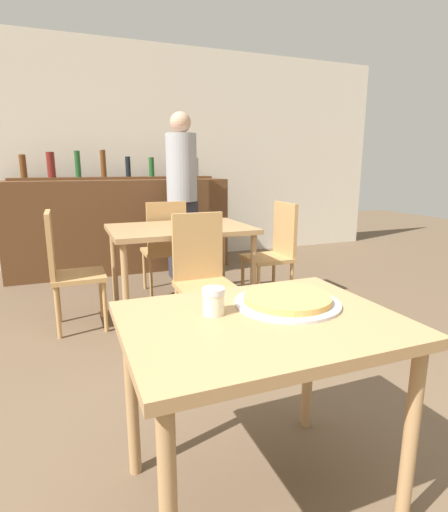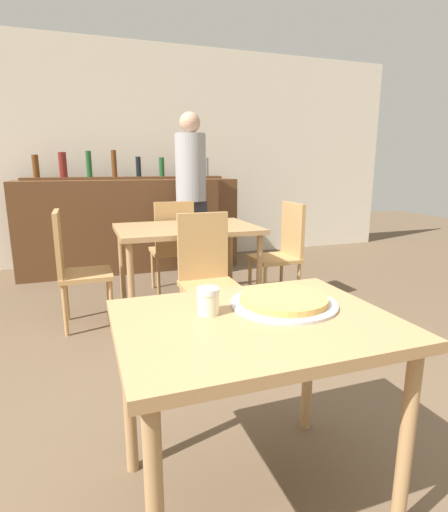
{
  "view_description": "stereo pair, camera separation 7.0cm",
  "coord_description": "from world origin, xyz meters",
  "px_view_note": "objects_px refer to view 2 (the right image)",
  "views": [
    {
      "loc": [
        -0.61,
        -1.18,
        1.27
      ],
      "look_at": [
        0.08,
        0.55,
        0.85
      ],
      "focal_mm": 28.0,
      "sensor_mm": 36.0,
      "label": 1
    },
    {
      "loc": [
        -0.54,
        -1.21,
        1.27
      ],
      "look_at": [
        0.08,
        0.55,
        0.85
      ],
      "focal_mm": 28.0,
      "sensor_mm": 36.0,
      "label": 2
    }
  ],
  "objects_px": {
    "cheese_shaker": "(208,301)",
    "chair_far_side_front": "(207,271)",
    "person_standing": "(191,190)",
    "chair_far_side_left": "(73,263)",
    "pizza_tray": "(284,301)",
    "chair_far_side_back": "(173,243)",
    "chair_far_side_right": "(283,247)"
  },
  "relations": [
    {
      "from": "cheese_shaker",
      "to": "chair_far_side_front",
      "type": "bearing_deg",
      "value": 73.18
    },
    {
      "from": "chair_far_side_front",
      "to": "person_standing",
      "type": "relative_size",
      "value": 0.51
    },
    {
      "from": "chair_far_side_left",
      "to": "pizza_tray",
      "type": "bearing_deg",
      "value": -157.82
    },
    {
      "from": "chair_far_side_left",
      "to": "chair_far_side_front",
      "type": "bearing_deg",
      "value": -121.92
    },
    {
      "from": "pizza_tray",
      "to": "person_standing",
      "type": "xyz_separation_m",
      "value": [
        0.47,
        3.12,
        0.24
      ]
    },
    {
      "from": "chair_far_side_left",
      "to": "cheese_shaker",
      "type": "relative_size",
      "value": 9.55
    },
    {
      "from": "chair_far_side_back",
      "to": "chair_far_side_left",
      "type": "distance_m",
      "value": 1.08
    },
    {
      "from": "pizza_tray",
      "to": "person_standing",
      "type": "height_order",
      "value": "person_standing"
    },
    {
      "from": "chair_far_side_back",
      "to": "cheese_shaker",
      "type": "xyz_separation_m",
      "value": [
        -0.42,
        -2.53,
        0.27
      ]
    },
    {
      "from": "chair_far_side_back",
      "to": "chair_far_side_left",
      "type": "relative_size",
      "value": 1.0
    },
    {
      "from": "chair_far_side_front",
      "to": "chair_far_side_back",
      "type": "distance_m",
      "value": 1.14
    },
    {
      "from": "pizza_tray",
      "to": "cheese_shaker",
      "type": "relative_size",
      "value": 4.15
    },
    {
      "from": "chair_far_side_back",
      "to": "pizza_tray",
      "type": "height_order",
      "value": "chair_far_side_back"
    },
    {
      "from": "chair_far_side_front",
      "to": "person_standing",
      "type": "bearing_deg",
      "value": 78.58
    },
    {
      "from": "chair_far_side_front",
      "to": "chair_far_side_right",
      "type": "height_order",
      "value": "same"
    },
    {
      "from": "chair_far_side_back",
      "to": "cheese_shaker",
      "type": "distance_m",
      "value": 2.58
    },
    {
      "from": "chair_far_side_right",
      "to": "chair_far_side_left",
      "type": "bearing_deg",
      "value": -90.0
    },
    {
      "from": "chair_far_side_back",
      "to": "pizza_tray",
      "type": "xyz_separation_m",
      "value": [
        -0.12,
        -2.53,
        0.24
      ]
    },
    {
      "from": "chair_far_side_left",
      "to": "person_standing",
      "type": "height_order",
      "value": "person_standing"
    },
    {
      "from": "chair_far_side_front",
      "to": "pizza_tray",
      "type": "bearing_deg",
      "value": -94.86
    },
    {
      "from": "chair_far_side_left",
      "to": "person_standing",
      "type": "relative_size",
      "value": 0.51
    },
    {
      "from": "chair_far_side_front",
      "to": "pizza_tray",
      "type": "height_order",
      "value": "chair_far_side_front"
    },
    {
      "from": "chair_far_side_left",
      "to": "pizza_tray",
      "type": "distance_m",
      "value": 2.13
    },
    {
      "from": "chair_far_side_front",
      "to": "chair_far_side_right",
      "type": "xyz_separation_m",
      "value": [
        0.92,
        0.57,
        0.0
      ]
    },
    {
      "from": "chair_far_side_front",
      "to": "chair_far_side_right",
      "type": "bearing_deg",
      "value": 31.92
    },
    {
      "from": "chair_far_side_front",
      "to": "chair_far_side_back",
      "type": "xyz_separation_m",
      "value": [
        0.0,
        1.14,
        0.0
      ]
    },
    {
      "from": "chair_far_side_right",
      "to": "cheese_shaker",
      "type": "relative_size",
      "value": 9.55
    },
    {
      "from": "chair_far_side_front",
      "to": "person_standing",
      "type": "xyz_separation_m",
      "value": [
        0.35,
        1.73,
        0.48
      ]
    },
    {
      "from": "chair_far_side_front",
      "to": "chair_far_side_left",
      "type": "height_order",
      "value": "same"
    },
    {
      "from": "chair_far_side_left",
      "to": "person_standing",
      "type": "distance_m",
      "value": 1.78
    },
    {
      "from": "chair_far_side_back",
      "to": "chair_far_side_left",
      "type": "bearing_deg",
      "value": 31.92
    },
    {
      "from": "person_standing",
      "to": "cheese_shaker",
      "type": "bearing_deg",
      "value": -103.85
    }
  ]
}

